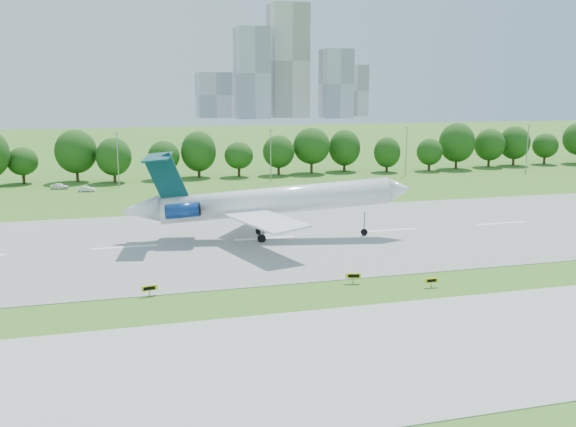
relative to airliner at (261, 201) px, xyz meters
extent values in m
plane|color=#3C6C1C|center=(0.40, -25.34, -5.69)|extent=(600.00, 600.00, 0.00)
cube|color=gray|center=(0.40, -0.34, -5.65)|extent=(400.00, 45.00, 0.08)
cube|color=#ADADA8|center=(0.40, -43.34, -5.65)|extent=(400.00, 23.00, 0.08)
cylinder|color=#382314|center=(-19.60, 66.66, -3.89)|extent=(0.70, 0.70, 3.60)
sphere|color=#194210|center=(-19.60, 66.66, 0.51)|extent=(8.40, 8.40, 8.40)
cylinder|color=#382314|center=(20.40, 66.66, -3.89)|extent=(0.70, 0.70, 3.60)
sphere|color=#194210|center=(20.40, 66.66, 0.51)|extent=(8.40, 8.40, 8.40)
cylinder|color=#382314|center=(60.40, 66.66, -3.89)|extent=(0.70, 0.70, 3.60)
sphere|color=#194210|center=(60.40, 66.66, 0.51)|extent=(8.40, 8.40, 8.40)
cylinder|color=#382314|center=(100.40, 66.66, -3.89)|extent=(0.70, 0.70, 3.60)
sphere|color=#194210|center=(100.40, 66.66, 0.51)|extent=(8.40, 8.40, 8.40)
cylinder|color=gray|center=(-19.60, 56.66, 0.31)|extent=(0.24, 0.24, 12.00)
cube|color=gray|center=(-19.60, 56.66, 6.41)|extent=(0.90, 0.25, 0.18)
cylinder|color=gray|center=(15.40, 56.66, 0.31)|extent=(0.24, 0.24, 12.00)
cube|color=gray|center=(15.40, 56.66, 6.41)|extent=(0.90, 0.25, 0.18)
cylinder|color=gray|center=(50.40, 56.66, 0.31)|extent=(0.24, 0.24, 12.00)
cube|color=gray|center=(50.40, 56.66, 6.41)|extent=(0.90, 0.25, 0.18)
cylinder|color=gray|center=(85.40, 56.66, 0.31)|extent=(0.24, 0.24, 12.00)
cube|color=gray|center=(85.40, 56.66, 6.41)|extent=(0.90, 0.25, 0.18)
cube|color=#B2B2B7|center=(75.40, 354.66, 25.31)|extent=(22.00, 22.00, 62.00)
cube|color=beige|center=(105.40, 369.66, 34.31)|extent=(26.00, 26.00, 80.00)
cube|color=#B2B2B7|center=(135.40, 349.66, 18.31)|extent=(20.00, 20.00, 48.00)
cube|color=beige|center=(158.40, 374.66, 13.31)|extent=(18.00, 18.00, 38.00)
cube|color=#B2B2B7|center=(52.40, 379.66, 10.31)|extent=(24.00, 24.00, 32.00)
cylinder|color=white|center=(2.09, -0.34, -0.01)|extent=(33.90, 9.35, 6.42)
cone|color=white|center=(20.39, -3.36, 1.38)|extent=(4.44, 4.49, 4.17)
cone|color=white|center=(-17.09, 2.82, -1.02)|extent=(6.20, 4.78, 4.30)
cube|color=white|center=(-1.17, -7.73, -1.28)|extent=(9.30, 15.49, 0.70)
cube|color=white|center=(1.38, 7.70, -1.28)|extent=(12.81, 15.14, 0.70)
cube|color=#053238|center=(-13.34, 2.20, 3.45)|extent=(6.07, 1.54, 7.64)
cube|color=#053238|center=(-14.45, 2.38, 6.61)|extent=(5.26, 11.06, 0.51)
cylinder|color=navy|center=(-11.61, -1.03, -0.68)|extent=(5.12, 2.88, 2.47)
cylinder|color=navy|center=(-10.67, 4.70, -0.68)|extent=(5.12, 2.88, 2.47)
cylinder|color=gray|center=(15.32, -2.53, -3.53)|extent=(0.22, 0.22, 3.12)
cylinder|color=black|center=(15.32, -2.53, -5.09)|extent=(1.05, 0.49, 1.01)
cylinder|color=gray|center=(-0.52, -2.41, -3.53)|extent=(0.27, 0.27, 3.12)
cylinder|color=black|center=(-0.52, -2.41, -5.09)|extent=(1.29, 0.70, 1.23)
cylinder|color=gray|center=(0.28, 2.44, -3.53)|extent=(0.27, 0.27, 3.12)
cylinder|color=black|center=(0.28, 2.44, -5.09)|extent=(1.29, 0.70, 1.23)
cube|color=gray|center=(-17.58, -22.77, -5.32)|extent=(0.12, 0.12, 0.74)
cube|color=yellow|center=(-17.58, -22.77, -4.79)|extent=(1.69, 0.53, 0.58)
cube|color=black|center=(-17.56, -22.88, -4.79)|extent=(1.25, 0.28, 0.37)
cube|color=gray|center=(13.12, -27.99, -5.36)|extent=(0.10, 0.10, 0.66)
cube|color=yellow|center=(13.12, -27.99, -4.88)|extent=(1.51, 0.18, 0.52)
cube|color=black|center=(13.12, -28.09, -4.88)|extent=(1.13, 0.03, 0.33)
cube|color=gray|center=(5.16, -24.35, -5.31)|extent=(0.13, 0.13, 0.76)
cube|color=yellow|center=(5.16, -24.35, -4.76)|extent=(1.74, 0.59, 0.60)
cube|color=black|center=(5.13, -24.47, -4.76)|extent=(1.28, 0.32, 0.38)
imported|color=white|center=(-26.43, 52.00, -5.10)|extent=(3.73, 1.95, 1.17)
imported|color=white|center=(-32.26, 57.28, -5.03)|extent=(4.11, 2.57, 1.31)
camera|label=1|loc=(-20.65, -90.26, 16.47)|focal=40.00mm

